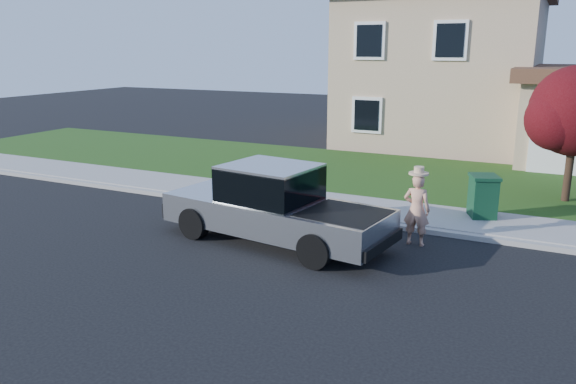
# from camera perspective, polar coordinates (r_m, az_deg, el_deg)

# --- Properties ---
(ground) EXTENTS (80.00, 80.00, 0.00)m
(ground) POSITION_cam_1_polar(r_m,az_deg,el_deg) (12.13, -0.80, -6.47)
(ground) COLOR black
(ground) RESTS_ON ground
(curb) EXTENTS (40.00, 0.20, 0.12)m
(curb) POSITION_cam_1_polar(r_m,az_deg,el_deg) (14.30, 8.04, -3.08)
(curb) COLOR gray
(curb) RESTS_ON ground
(sidewalk) EXTENTS (40.00, 2.00, 0.15)m
(sidewalk) POSITION_cam_1_polar(r_m,az_deg,el_deg) (15.31, 9.33, -1.89)
(sidewalk) COLOR gray
(sidewalk) RESTS_ON ground
(lawn) EXTENTS (40.00, 7.00, 0.10)m
(lawn) POSITION_cam_1_polar(r_m,az_deg,el_deg) (19.54, 13.16, 1.41)
(lawn) COLOR #1E4112
(lawn) RESTS_ON ground
(house) EXTENTS (14.00, 11.30, 6.85)m
(house) POSITION_cam_1_polar(r_m,az_deg,el_deg) (26.80, 18.14, 11.27)
(house) COLOR tan
(house) RESTS_ON ground
(pickup_truck) EXTENTS (5.63, 2.55, 1.79)m
(pickup_truck) POSITION_cam_1_polar(r_m,az_deg,el_deg) (12.73, -1.41, -1.50)
(pickup_truck) COLOR black
(pickup_truck) RESTS_ON ground
(woman) EXTENTS (0.61, 0.44, 1.80)m
(woman) POSITION_cam_1_polar(r_m,az_deg,el_deg) (12.86, 12.94, -1.62)
(woman) COLOR tan
(woman) RESTS_ON ground
(trash_bin) EXTENTS (0.89, 0.95, 1.08)m
(trash_bin) POSITION_cam_1_polar(r_m,az_deg,el_deg) (15.04, 19.20, -0.37)
(trash_bin) COLOR #0E361F
(trash_bin) RESTS_ON sidewalk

